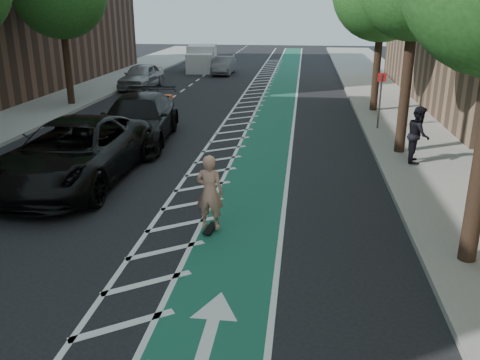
% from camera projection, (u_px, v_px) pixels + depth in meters
% --- Properties ---
extents(ground, '(120.00, 120.00, 0.00)m').
position_uv_depth(ground, '(101.00, 247.00, 11.42)').
color(ground, black).
rests_on(ground, ground).
extents(bike_lane, '(2.00, 90.00, 0.01)m').
position_uv_depth(bike_lane, '(267.00, 140.00, 20.44)').
color(bike_lane, '#1A5E4C').
rests_on(bike_lane, ground).
extents(buffer_strip, '(1.40, 90.00, 0.01)m').
position_uv_depth(buffer_strip, '(230.00, 139.00, 20.62)').
color(buffer_strip, silver).
rests_on(buffer_strip, ground).
extents(sidewalk_right, '(5.00, 90.00, 0.15)m').
position_uv_depth(sidewalk_right, '(434.00, 143.00, 19.66)').
color(sidewalk_right, gray).
rests_on(sidewalk_right, ground).
extents(curb_right, '(0.12, 90.00, 0.16)m').
position_uv_depth(curb_right, '(370.00, 141.00, 19.95)').
color(curb_right, gray).
rests_on(curb_right, ground).
extents(curb_left, '(0.12, 90.00, 0.16)m').
position_uv_depth(curb_left, '(31.00, 131.00, 21.60)').
color(curb_left, gray).
rests_on(curb_left, ground).
extents(sign_post, '(0.35, 0.08, 2.47)m').
position_uv_depth(sign_post, '(380.00, 100.00, 21.34)').
color(sign_post, '#4C4C4C').
rests_on(sign_post, ground).
extents(skateboard, '(0.29, 0.72, 0.09)m').
position_uv_depth(skateboard, '(210.00, 228.00, 12.20)').
color(skateboard, black).
rests_on(skateboard, ground).
extents(skateboarder, '(0.72, 0.52, 1.82)m').
position_uv_depth(skateboarder, '(210.00, 192.00, 11.90)').
color(skateboarder, tan).
rests_on(skateboarder, skateboard).
extents(suv_near, '(3.17, 6.83, 1.89)m').
position_uv_depth(suv_near, '(74.00, 152.00, 15.30)').
color(suv_near, black).
rests_on(suv_near, ground).
extents(suv_far, '(3.11, 6.44, 1.81)m').
position_uv_depth(suv_far, '(138.00, 120.00, 19.79)').
color(suv_far, black).
rests_on(suv_far, ground).
extents(car_silver, '(2.16, 4.73, 1.57)m').
position_uv_depth(car_silver, '(142.00, 76.00, 32.65)').
color(car_silver, '#9A9A9F').
rests_on(car_silver, ground).
extents(car_grey, '(1.45, 4.06, 1.33)m').
position_uv_depth(car_grey, '(224.00, 65.00, 39.35)').
color(car_grey, slate).
rests_on(car_grey, ground).
extents(pedestrian, '(0.83, 1.00, 1.88)m').
position_uv_depth(pedestrian, '(418.00, 135.00, 16.79)').
color(pedestrian, black).
rests_on(pedestrian, sidewalk_right).
extents(box_truck, '(2.56, 4.95, 1.99)m').
position_uv_depth(box_truck, '(201.00, 59.00, 41.48)').
color(box_truck, silver).
rests_on(box_truck, ground).
extents(barrel_a, '(0.71, 0.71, 0.97)m').
position_uv_depth(barrel_a, '(94.00, 130.00, 20.15)').
color(barrel_a, '#D84C0B').
rests_on(barrel_a, ground).
extents(barrel_b, '(0.72, 0.72, 0.98)m').
position_uv_depth(barrel_b, '(147.00, 128.00, 20.39)').
color(barrel_b, '#FF5F0D').
rests_on(barrel_b, ground).
extents(barrel_c, '(0.61, 0.61, 0.83)m').
position_uv_depth(barrel_c, '(168.00, 104.00, 25.74)').
color(barrel_c, '#E4490C').
rests_on(barrel_c, ground).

